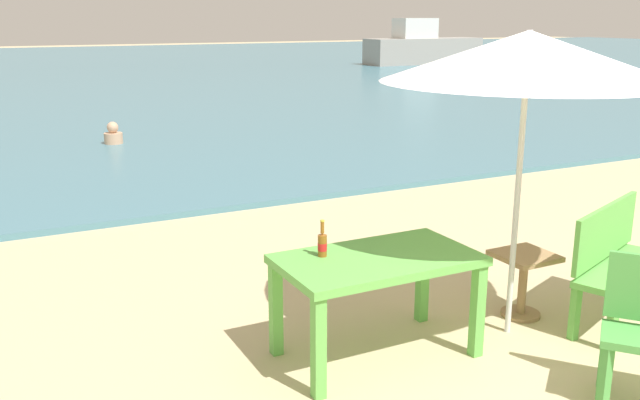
% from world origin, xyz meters
% --- Properties ---
extents(ground_plane, '(120.00, 120.00, 0.00)m').
position_xyz_m(ground_plane, '(0.00, 0.00, 0.00)').
color(ground_plane, '#C6B287').
extents(sea_water, '(120.00, 50.00, 0.08)m').
position_xyz_m(sea_water, '(0.00, 30.00, 0.04)').
color(sea_water, teal).
rests_on(sea_water, ground_plane).
extents(picnic_table_green, '(1.40, 0.80, 0.76)m').
position_xyz_m(picnic_table_green, '(-1.22, 0.91, 0.65)').
color(picnic_table_green, '#60B24C').
rests_on(picnic_table_green, ground_plane).
extents(beer_bottle_amber, '(0.07, 0.07, 0.26)m').
position_xyz_m(beer_bottle_amber, '(-1.57, 1.08, 0.85)').
color(beer_bottle_amber, brown).
rests_on(beer_bottle_amber, picnic_table_green).
extents(patio_umbrella, '(2.10, 2.10, 2.30)m').
position_xyz_m(patio_umbrella, '(-0.10, 0.76, 2.12)').
color(patio_umbrella, silver).
rests_on(patio_umbrella, ground_plane).
extents(side_table_wood, '(0.44, 0.44, 0.54)m').
position_xyz_m(side_table_wood, '(0.20, 0.95, 0.35)').
color(side_table_wood, '#9E7A51').
rests_on(side_table_wood, ground_plane).
extents(bench_green_left, '(1.25, 0.77, 0.95)m').
position_xyz_m(bench_green_left, '(0.79, 0.57, 0.54)').
color(bench_green_left, '#60B24C').
rests_on(bench_green_left, ground_plane).
extents(swimmer_person, '(0.34, 0.34, 0.41)m').
position_xyz_m(swimmer_person, '(-1.29, 10.18, 0.24)').
color(swimmer_person, tan).
rests_on(swimmer_person, sea_water).
extents(boat_ferry, '(6.09, 1.66, 2.21)m').
position_xyz_m(boat_ferry, '(16.89, 26.12, 0.88)').
color(boat_ferry, gray).
rests_on(boat_ferry, sea_water).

